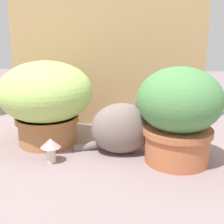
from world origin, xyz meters
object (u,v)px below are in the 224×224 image
at_px(leafy_planter, 179,112).
at_px(cat, 126,126).
at_px(grass_planter, 46,98).
at_px(mushroom_ornament_pink, 51,146).

xyz_separation_m(leafy_planter, cat, (-0.21, 0.07, -0.08)).
distance_m(grass_planter, cat, 0.39).
height_order(grass_planter, mushroom_ornament_pink, grass_planter).
xyz_separation_m(leafy_planter, mushroom_ornament_pink, (-0.50, -0.05, -0.14)).
bearing_deg(grass_planter, leafy_planter, -15.28).
relative_size(grass_planter, leafy_planter, 1.12).
relative_size(grass_planter, mushroom_ornament_pink, 4.29).
distance_m(leafy_planter, mushroom_ornament_pink, 0.52).
height_order(grass_planter, leafy_planter, grass_planter).
distance_m(grass_planter, mushroom_ornament_pink, 0.27).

